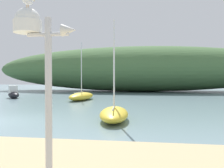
% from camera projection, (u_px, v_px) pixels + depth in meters
% --- Properties ---
extents(ground_plane, '(120.00, 120.00, 0.00)m').
position_uv_depth(ground_plane, '(5.00, 121.00, 11.26)').
color(ground_plane, gray).
extents(distant_hill, '(45.92, 11.93, 6.93)m').
position_uv_depth(distant_hill, '(139.00, 69.00, 37.00)').
color(distant_hill, '#476B3D').
rests_on(distant_hill, ground).
extents(mast_structure, '(1.12, 0.49, 3.07)m').
position_uv_depth(mast_structure, '(35.00, 40.00, 4.15)').
color(mast_structure, silver).
rests_on(mast_structure, beach_sand).
extents(seagull_on_radar, '(0.17, 0.29, 0.21)m').
position_uv_depth(seagull_on_radar, '(28.00, 1.00, 4.16)').
color(seagull_on_radar, orange).
rests_on(seagull_on_radar, mast_structure).
extents(sailboat_near_shore, '(2.07, 4.53, 5.35)m').
position_uv_depth(sailboat_near_shore, '(81.00, 96.00, 21.95)').
color(sailboat_near_shore, gold).
rests_on(sailboat_near_shore, ground).
extents(motorboat_far_left, '(2.39, 2.56, 1.29)m').
position_uv_depth(motorboat_far_left, '(13.00, 94.00, 24.22)').
color(motorboat_far_left, black).
rests_on(motorboat_far_left, ground).
extents(sailboat_outer_mooring, '(1.68, 3.81, 4.81)m').
position_uv_depth(sailboat_outer_mooring, '(114.00, 114.00, 11.40)').
color(sailboat_outer_mooring, gold).
rests_on(sailboat_outer_mooring, ground).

